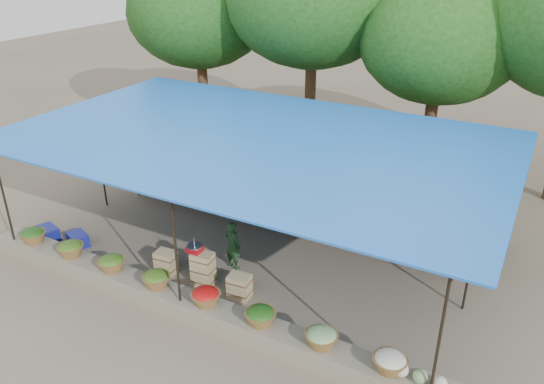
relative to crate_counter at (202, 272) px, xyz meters
The scene contains 16 objects.
ground 1.84m from the crate_counter, 81.34° to the left, with size 60.00×60.00×0.00m, color #625A48.
stone_curb 1.00m from the crate_counter, 73.99° to the right, with size 10.60×0.55×0.40m, color #6B6255.
stall_canopy 3.02m from the crate_counter, 81.67° to the left, with size 10.80×6.60×2.82m.
produce_baskets 1.00m from the crate_counter, 79.68° to the right, with size 8.98×0.58×0.34m.
netting_backdrop 5.04m from the crate_counter, 86.83° to the left, with size 10.60×0.06×2.50m, color #1B4C20.
tree_row 9.06m from the crate_counter, 84.38° to the left, with size 16.51×5.50×7.12m.
fruit_table_left 3.86m from the crate_counter, 125.17° to the left, with size 4.21×0.95×0.93m.
fruit_table_right 4.21m from the crate_counter, 48.53° to the left, with size 4.21×0.95×0.93m.
crate_counter is the anchor object (origin of this frame).
weighing_scale 0.56m from the crate_counter, behind, with size 0.32×0.32×0.34m.
vendor_seated 0.93m from the crate_counter, 74.42° to the left, with size 0.42×0.28×1.16m, color #1A3A1C.
customer_left 4.61m from the crate_counter, 123.20° to the left, with size 0.85×0.66×1.75m, color slate.
customer_mid 4.41m from the crate_counter, 85.77° to the left, with size 1.18×0.68×1.82m, color slate.
customer_right 5.48m from the crate_counter, 43.69° to the left, with size 1.06×0.44×1.81m, color slate.
blue_crate_front 3.56m from the crate_counter, behind, with size 0.53×0.38×0.32m, color navy.
blue_crate_back 4.44m from the crate_counter, behind, with size 0.55×0.39×0.33m, color navy.
Camera 1 is at (5.53, -9.36, 6.73)m, focal length 35.00 mm.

